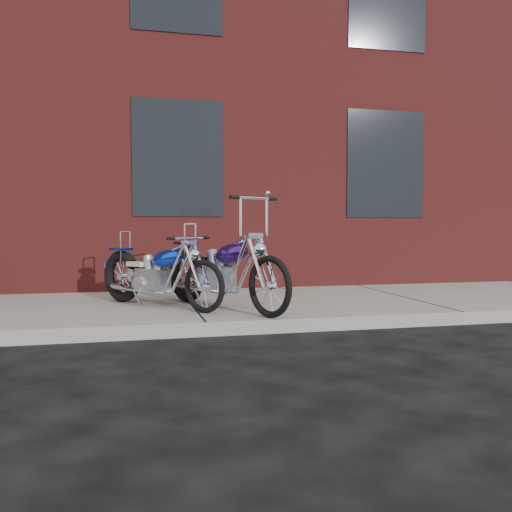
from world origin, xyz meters
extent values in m
plane|color=black|center=(0.00, 0.00, 0.00)|extent=(120.00, 120.00, 0.00)
cube|color=gray|center=(0.00, 1.50, 0.07)|extent=(22.00, 3.00, 0.15)
cube|color=maroon|center=(0.00, 8.00, 4.00)|extent=(22.00, 10.00, 8.00)
torus|color=black|center=(0.04, 1.45, 0.53)|extent=(0.47, 0.74, 0.75)
torus|color=black|center=(0.78, -0.02, 0.49)|extent=(0.37, 0.64, 0.68)
cube|color=#A3A3A3|center=(0.34, 0.85, 0.52)|extent=(0.45, 0.50, 0.31)
ellipsoid|color=#37187A|center=(0.47, 0.59, 0.82)|extent=(0.50, 0.64, 0.32)
cube|color=black|center=(0.22, 1.10, 0.72)|extent=(0.36, 0.37, 0.06)
cylinder|color=silver|center=(0.72, 0.10, 0.76)|extent=(0.17, 0.29, 0.56)
cylinder|color=silver|center=(0.66, 0.22, 1.46)|extent=(0.53, 0.29, 0.03)
cylinder|color=silver|center=(0.08, 1.38, 0.92)|extent=(0.03, 0.03, 0.50)
cylinder|color=silver|center=(0.35, 1.11, 0.38)|extent=(0.47, 0.86, 0.05)
torus|color=black|center=(-0.76, 1.67, 0.49)|extent=(0.52, 0.61, 0.68)
torus|color=black|center=(0.15, 0.51, 0.46)|extent=(0.43, 0.52, 0.61)
cube|color=#A3A3A3|center=(-0.39, 1.19, 0.48)|extent=(0.44, 0.46, 0.28)
ellipsoid|color=#1137CE|center=(-0.23, 0.99, 0.75)|extent=(0.51, 0.56, 0.29)
cube|color=#C0B288|center=(-0.54, 1.38, 0.67)|extent=(0.34, 0.35, 0.06)
cylinder|color=silver|center=(0.08, 0.60, 0.70)|extent=(0.20, 0.24, 0.51)
cylinder|color=silver|center=(0.01, 0.69, 1.01)|extent=(0.42, 0.34, 0.03)
cylinder|color=silver|center=(-0.72, 1.61, 0.85)|extent=(0.03, 0.03, 0.45)
cylinder|color=silver|center=(-0.43, 1.43, 0.36)|extent=(0.56, 0.69, 0.05)
camera|label=1|loc=(-0.78, -5.49, 1.12)|focal=38.00mm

